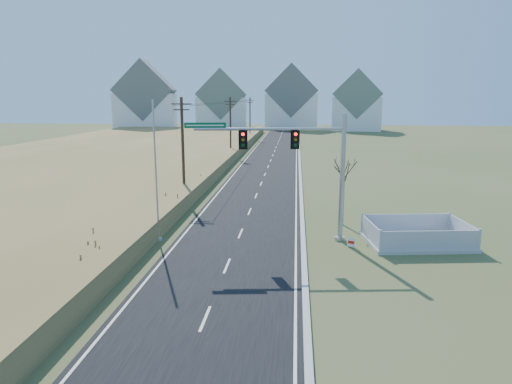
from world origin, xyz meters
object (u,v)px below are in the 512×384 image
object	(u,v)px
fence_enclosure	(416,239)
bare_tree	(344,169)
traffic_signal_mast	(312,166)
open_sign	(351,242)
flagpole	(156,186)

from	to	relation	value
fence_enclosure	bare_tree	xyz separation A→B (m)	(-4.20, 4.01, 3.79)
bare_tree	traffic_signal_mast	bearing A→B (deg)	-121.34
fence_enclosure	traffic_signal_mast	bearing A→B (deg)	172.25
open_sign	bare_tree	distance (m)	6.35
fence_enclosure	open_sign	xyz separation A→B (m)	(-4.15, -1.11, 0.04)
traffic_signal_mast	flagpole	distance (m)	9.74
flagpole	traffic_signal_mast	bearing A→B (deg)	5.24
fence_enclosure	flagpole	bearing A→B (deg)	175.62
flagpole	open_sign	bearing A→B (deg)	-1.33
fence_enclosure	open_sign	bearing A→B (deg)	-172.33
open_sign	bare_tree	xyz separation A→B (m)	(-0.05, 5.12, 3.75)
traffic_signal_mast	flagpole	bearing A→B (deg)	178.87
flagpole	bare_tree	size ratio (longest dim) A/B	1.75
traffic_signal_mast	fence_enclosure	distance (m)	8.03
open_sign	flagpole	distance (m)	12.50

